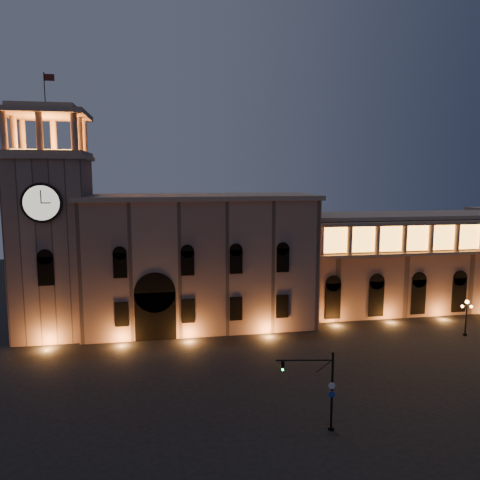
{
  "coord_description": "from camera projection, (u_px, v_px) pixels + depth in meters",
  "views": [
    {
      "loc": [
        -7.48,
        -40.34,
        20.0
      ],
      "look_at": [
        2.52,
        16.0,
        12.21
      ],
      "focal_mm": 35.0,
      "sensor_mm": 36.0,
      "label": 1
    }
  ],
  "objects": [
    {
      "name": "ground",
      "position": [
        243.0,
        394.0,
        43.35
      ],
      "size": [
        160.0,
        160.0,
        0.0
      ],
      "primitive_type": "plane",
      "color": "black",
      "rests_on": "ground"
    },
    {
      "name": "government_building",
      "position": [
        199.0,
        260.0,
        63.2
      ],
      "size": [
        30.8,
        12.8,
        17.6
      ],
      "color": "#8F6C5E",
      "rests_on": "ground"
    },
    {
      "name": "clock_tower",
      "position": [
        53.0,
        237.0,
        58.58
      ],
      "size": [
        9.8,
        9.8,
        32.4
      ],
      "color": "#8F6C5E",
      "rests_on": "ground"
    },
    {
      "name": "colonnade_wing",
      "position": [
        421.0,
        260.0,
        71.23
      ],
      "size": [
        40.6,
        11.5,
        14.5
      ],
      "color": "#8A6758",
      "rests_on": "ground"
    },
    {
      "name": "traffic_light",
      "position": [
        322.0,
        389.0,
        36.73
      ],
      "size": [
        4.66,
        1.02,
        6.46
      ],
      "rotation": [
        0.0,
        0.0,
        -0.16
      ],
      "color": "black",
      "rests_on": "ground"
    },
    {
      "name": "street_lamp_near",
      "position": [
        466.0,
        314.0,
        58.85
      ],
      "size": [
        1.56,
        0.64,
        4.62
      ],
      "rotation": [
        0.0,
        0.0,
        -0.28
      ],
      "color": "black",
      "rests_on": "ground"
    }
  ]
}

